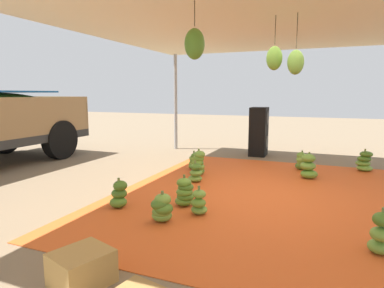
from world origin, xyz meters
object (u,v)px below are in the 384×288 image
object	(u,v)px
banana_bunch_1	(162,209)
banana_bunch_7	(196,173)
banana_bunch_9	(301,161)
speaker_stack	(259,132)
banana_bunch_0	(199,203)
banana_bunch_2	(381,235)
banana_bunch_3	(364,162)
banana_bunch_4	(198,164)
banana_bunch_10	(309,167)
crate_1	(82,268)
banana_bunch_6	(119,195)
banana_bunch_5	(194,162)
banana_bunch_8	(185,193)

from	to	relation	value
banana_bunch_1	banana_bunch_7	world-z (taller)	banana_bunch_1
banana_bunch_9	speaker_stack	bearing A→B (deg)	40.71
banana_bunch_0	banana_bunch_7	distance (m)	1.74
banana_bunch_2	banana_bunch_3	distance (m)	4.24
banana_bunch_1	banana_bunch_4	world-z (taller)	banana_bunch_4
banana_bunch_7	banana_bunch_10	bearing A→B (deg)	-60.56
speaker_stack	banana_bunch_9	bearing A→B (deg)	-139.29
banana_bunch_1	banana_bunch_9	xyz separation A→B (m)	(3.86, -1.45, 0.01)
banana_bunch_3	crate_1	size ratio (longest dim) A/B	1.02
banana_bunch_4	banana_bunch_10	bearing A→B (deg)	-74.79
banana_bunch_6	banana_bunch_9	world-z (taller)	banana_bunch_6
banana_bunch_3	speaker_stack	xyz separation A→B (m)	(1.00, 2.51, 0.45)
banana_bunch_1	banana_bunch_5	world-z (taller)	banana_bunch_5
banana_bunch_6	banana_bunch_10	world-z (taller)	banana_bunch_10
banana_bunch_4	banana_bunch_6	bearing A→B (deg)	170.85
banana_bunch_3	banana_bunch_10	xyz separation A→B (m)	(-1.14, 1.09, 0.02)
banana_bunch_10	banana_bunch_3	bearing A→B (deg)	-43.78
banana_bunch_8	speaker_stack	bearing A→B (deg)	-2.55
banana_bunch_5	banana_bunch_3	bearing A→B (deg)	-69.78
banana_bunch_7	crate_1	distance (m)	3.60
banana_bunch_0	banana_bunch_5	world-z (taller)	banana_bunch_5
banana_bunch_9	crate_1	world-z (taller)	banana_bunch_9
banana_bunch_2	banana_bunch_5	xyz separation A→B (m)	(2.95, 3.28, -0.04)
banana_bunch_8	banana_bunch_3	bearing A→B (deg)	-37.19
banana_bunch_0	banana_bunch_8	xyz separation A→B (m)	(0.27, 0.33, 0.04)
banana_bunch_8	speaker_stack	size ratio (longest dim) A/B	0.36
speaker_stack	banana_bunch_5	bearing A→B (deg)	156.84
banana_bunch_5	banana_bunch_10	xyz separation A→B (m)	(0.15, -2.40, 0.05)
banana_bunch_5	banana_bunch_2	bearing A→B (deg)	-131.96
speaker_stack	banana_bunch_6	bearing A→B (deg)	167.87
banana_bunch_2	speaker_stack	world-z (taller)	speaker_stack
banana_bunch_0	banana_bunch_3	distance (m)	4.53
banana_bunch_2	banana_bunch_9	bearing A→B (deg)	15.68
banana_bunch_5	banana_bunch_10	size ratio (longest dim) A/B	0.80
banana_bunch_2	banana_bunch_5	bearing A→B (deg)	48.04
banana_bunch_1	banana_bunch_6	distance (m)	0.90
crate_1	banana_bunch_5	bearing A→B (deg)	9.54
banana_bunch_6	banana_bunch_8	size ratio (longest dim) A/B	0.94
banana_bunch_1	speaker_stack	world-z (taller)	speaker_stack
banana_bunch_2	banana_bunch_6	size ratio (longest dim) A/B	1.16
banana_bunch_10	banana_bunch_1	bearing A→B (deg)	152.43
banana_bunch_9	speaker_stack	size ratio (longest dim) A/B	0.33
banana_bunch_4	speaker_stack	xyz separation A→B (m)	(2.72, -0.71, 0.41)
banana_bunch_2	crate_1	xyz separation A→B (m)	(-1.60, 2.51, -0.07)
banana_bunch_1	banana_bunch_2	xyz separation A→B (m)	(0.05, -2.52, 0.04)
banana_bunch_6	banana_bunch_8	distance (m)	0.97
banana_bunch_5	banana_bunch_8	distance (m)	2.42
banana_bunch_4	banana_bunch_5	bearing A→B (deg)	31.98
speaker_stack	banana_bunch_4	bearing A→B (deg)	165.40
banana_bunch_7	banana_bunch_9	xyz separation A→B (m)	(1.83, -1.79, 0.02)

